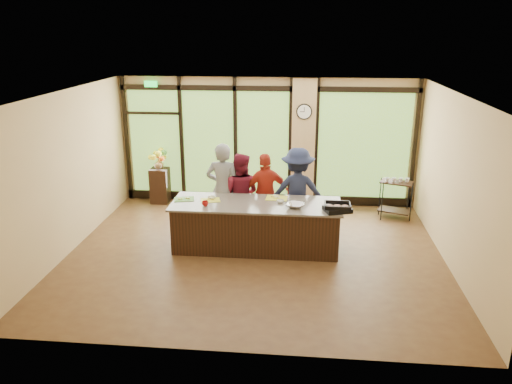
% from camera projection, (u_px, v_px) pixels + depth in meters
% --- Properties ---
extents(floor, '(7.00, 7.00, 0.00)m').
position_uv_depth(floor, '(255.00, 254.00, 9.41)').
color(floor, '#4D2E1B').
rests_on(floor, ground).
extents(ceiling, '(7.00, 7.00, 0.00)m').
position_uv_depth(ceiling, '(254.00, 94.00, 8.47)').
color(ceiling, white).
rests_on(ceiling, back_wall).
extents(back_wall, '(7.00, 0.00, 7.00)m').
position_uv_depth(back_wall, '(267.00, 142.00, 11.77)').
color(back_wall, tan).
rests_on(back_wall, floor).
extents(left_wall, '(0.00, 6.00, 6.00)m').
position_uv_depth(left_wall, '(67.00, 173.00, 9.26)').
color(left_wall, tan).
rests_on(left_wall, floor).
extents(right_wall, '(0.00, 6.00, 6.00)m').
position_uv_depth(right_wall, '(456.00, 184.00, 8.62)').
color(right_wall, tan).
rests_on(right_wall, floor).
extents(window_wall, '(6.90, 0.12, 3.00)m').
position_uv_depth(window_wall, '(274.00, 147.00, 11.75)').
color(window_wall, tan).
rests_on(window_wall, floor).
extents(island_base, '(3.10, 1.00, 0.88)m').
position_uv_depth(island_base, '(256.00, 227.00, 9.55)').
color(island_base, black).
rests_on(island_base, floor).
extents(countertop, '(3.20, 1.10, 0.04)m').
position_uv_depth(countertop, '(256.00, 204.00, 9.41)').
color(countertop, slate).
rests_on(countertop, island_base).
extents(wall_clock, '(0.36, 0.04, 0.36)m').
position_uv_depth(wall_clock, '(304.00, 112.00, 11.33)').
color(wall_clock, black).
rests_on(wall_clock, window_wall).
extents(cook_left, '(0.72, 0.50, 1.91)m').
position_uv_depth(cook_left, '(223.00, 189.00, 10.11)').
color(cook_left, slate).
rests_on(cook_left, floor).
extents(cook_midleft, '(0.94, 0.80, 1.68)m').
position_uv_depth(cook_midleft, '(240.00, 193.00, 10.22)').
color(cook_midleft, maroon).
rests_on(cook_midleft, floor).
extents(cook_midright, '(1.06, 0.71, 1.68)m').
position_uv_depth(cook_midright, '(266.00, 194.00, 10.20)').
color(cook_midright, '#AD2C1A').
rests_on(cook_midright, floor).
extents(cook_right, '(1.21, 0.74, 1.81)m').
position_uv_depth(cook_right, '(297.00, 191.00, 10.12)').
color(cook_right, '#1C223E').
rests_on(cook_right, floor).
extents(roasting_pan, '(0.55, 0.49, 0.08)m').
position_uv_depth(roasting_pan, '(337.00, 209.00, 8.96)').
color(roasting_pan, black).
rests_on(roasting_pan, countertop).
extents(mixing_bowl, '(0.40, 0.40, 0.08)m').
position_uv_depth(mixing_bowl, '(295.00, 205.00, 9.16)').
color(mixing_bowl, silver).
rests_on(mixing_bowl, countertop).
extents(cutting_board_left, '(0.43, 0.36, 0.01)m').
position_uv_depth(cutting_board_left, '(184.00, 199.00, 9.60)').
color(cutting_board_left, '#509034').
rests_on(cutting_board_left, countertop).
extents(cutting_board_center, '(0.42, 0.35, 0.01)m').
position_uv_depth(cutting_board_center, '(210.00, 200.00, 9.54)').
color(cutting_board_center, yellow).
rests_on(cutting_board_center, countertop).
extents(cutting_board_right, '(0.43, 0.33, 0.01)m').
position_uv_depth(cutting_board_right, '(277.00, 198.00, 9.66)').
color(cutting_board_right, yellow).
rests_on(cutting_board_right, countertop).
extents(prep_bowl_near, '(0.16, 0.16, 0.05)m').
position_uv_depth(prep_bowl_near, '(212.00, 198.00, 9.63)').
color(prep_bowl_near, silver).
rests_on(prep_bowl_near, countertop).
extents(prep_bowl_mid, '(0.18, 0.18, 0.05)m').
position_uv_depth(prep_bowl_mid, '(280.00, 201.00, 9.42)').
color(prep_bowl_mid, silver).
rests_on(prep_bowl_mid, countertop).
extents(prep_bowl_far, '(0.14, 0.14, 0.03)m').
position_uv_depth(prep_bowl_far, '(276.00, 197.00, 9.67)').
color(prep_bowl_far, silver).
rests_on(prep_bowl_far, countertop).
extents(red_ramekin, '(0.13, 0.13, 0.09)m').
position_uv_depth(red_ramekin, '(205.00, 204.00, 9.23)').
color(red_ramekin, '#AB1211').
rests_on(red_ramekin, countertop).
extents(flower_stand, '(0.42, 0.42, 0.84)m').
position_uv_depth(flower_stand, '(160.00, 185.00, 12.11)').
color(flower_stand, black).
rests_on(flower_stand, floor).
extents(flower_vase, '(0.25, 0.25, 0.24)m').
position_uv_depth(flower_vase, '(159.00, 164.00, 11.94)').
color(flower_vase, olive).
rests_on(flower_vase, flower_stand).
extents(bar_cart, '(0.78, 0.61, 0.94)m').
position_uv_depth(bar_cart, '(396.00, 194.00, 11.04)').
color(bar_cart, black).
rests_on(bar_cart, floor).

